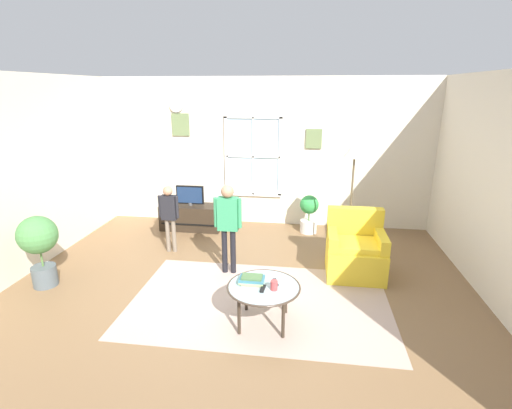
% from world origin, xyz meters
% --- Properties ---
extents(ground_plane, '(6.55, 5.81, 0.02)m').
position_xyz_m(ground_plane, '(0.00, 0.00, -0.01)').
color(ground_plane, brown).
extents(back_wall, '(5.95, 0.17, 2.67)m').
position_xyz_m(back_wall, '(-0.01, 2.66, 1.33)').
color(back_wall, beige).
rests_on(back_wall, ground_plane).
extents(side_wall_left, '(0.12, 5.21, 2.67)m').
position_xyz_m(side_wall_left, '(-3.03, 0.00, 1.33)').
color(side_wall_left, beige).
rests_on(side_wall_left, ground_plane).
extents(area_rug, '(3.07, 1.92, 0.01)m').
position_xyz_m(area_rug, '(0.29, -0.20, 0.00)').
color(area_rug, tan).
rests_on(area_rug, ground_plane).
extents(tv_stand, '(1.08, 0.42, 0.45)m').
position_xyz_m(tv_stand, '(-1.26, 2.08, 0.23)').
color(tv_stand, '#2D2319').
rests_on(tv_stand, ground_plane).
extents(television, '(0.49, 0.08, 0.36)m').
position_xyz_m(television, '(-1.26, 2.08, 0.64)').
color(television, '#4C4C4C').
rests_on(television, tv_stand).
extents(armchair, '(0.76, 0.74, 0.87)m').
position_xyz_m(armchair, '(1.49, 0.72, 0.33)').
color(armchair, yellow).
rests_on(armchair, ground_plane).
extents(coffee_table, '(0.79, 0.79, 0.45)m').
position_xyz_m(coffee_table, '(0.38, -0.62, 0.42)').
color(coffee_table, '#99B2B7').
rests_on(coffee_table, ground_plane).
extents(book_stack, '(0.27, 0.19, 0.08)m').
position_xyz_m(book_stack, '(0.25, -0.57, 0.49)').
color(book_stack, gray).
rests_on(book_stack, coffee_table).
extents(cup, '(0.08, 0.08, 0.10)m').
position_xyz_m(cup, '(0.50, -0.68, 0.50)').
color(cup, '#BF3F3F').
rests_on(cup, coffee_table).
extents(remote_near_books, '(0.05, 0.14, 0.02)m').
position_xyz_m(remote_near_books, '(0.38, -0.69, 0.46)').
color(remote_near_books, black).
rests_on(remote_near_books, coffee_table).
extents(remote_near_cup, '(0.08, 0.15, 0.02)m').
position_xyz_m(remote_near_cup, '(0.50, -0.54, 0.46)').
color(remote_near_cup, black).
rests_on(remote_near_cup, coffee_table).
extents(person_green_shirt, '(0.38, 0.17, 1.25)m').
position_xyz_m(person_green_shirt, '(-0.23, 0.50, 0.79)').
color(person_green_shirt, black).
rests_on(person_green_shirt, ground_plane).
extents(person_black_shirt, '(0.32, 0.14, 1.06)m').
position_xyz_m(person_black_shirt, '(-1.27, 1.08, 0.66)').
color(person_black_shirt, '#726656').
rests_on(person_black_shirt, ground_plane).
extents(potted_plant_by_window, '(0.33, 0.33, 0.68)m').
position_xyz_m(potted_plant_by_window, '(0.86, 2.21, 0.37)').
color(potted_plant_by_window, silver).
rests_on(potted_plant_by_window, ground_plane).
extents(potted_plant_corner, '(0.48, 0.48, 0.94)m').
position_xyz_m(potted_plant_corner, '(-2.52, -0.18, 0.60)').
color(potted_plant_corner, '#4C565B').
rests_on(potted_plant_corner, ground_plane).
extents(floor_lamp, '(0.32, 0.32, 1.74)m').
position_xyz_m(floor_lamp, '(1.45, 1.30, 1.46)').
color(floor_lamp, black).
rests_on(floor_lamp, ground_plane).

